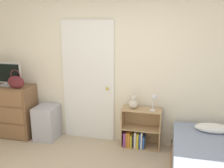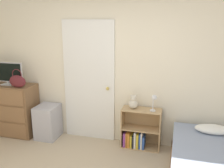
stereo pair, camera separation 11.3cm
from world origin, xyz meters
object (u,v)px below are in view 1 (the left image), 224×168
dresser (12,110)px  bookshelf (138,132)px  tv (5,74)px  teddy_bear (133,102)px  handbag (16,82)px  desk_lamp (154,99)px  storage_bin (47,122)px

dresser → bookshelf: (2.31, 0.09, -0.22)m
tv → teddy_bear: (2.26, 0.10, -0.38)m
dresser → tv: (-0.05, -0.01, 0.69)m
handbag → desk_lamp: handbag is taller
teddy_bear → bookshelf: bearing=0.7°
handbag → desk_lamp: size_ratio=1.19×
dresser → storage_bin: bearing=1.2°
tv → bookshelf: size_ratio=0.92×
desk_lamp → handbag: bearing=-175.5°
tv → teddy_bear: size_ratio=2.64×
storage_bin → desk_lamp: bearing=1.0°
storage_bin → teddy_bear: teddy_bear is taller
dresser → storage_bin: (0.68, 0.01, -0.17)m
tv → desk_lamp: bearing=1.3°
tv → storage_bin: tv is taller
teddy_bear → desk_lamp: (0.33, -0.04, 0.09)m
desk_lamp → teddy_bear: bearing=173.5°
storage_bin → desk_lamp: 1.95m
storage_bin → teddy_bear: 1.61m
tv → desk_lamp: (2.59, 0.06, -0.29)m
dresser → desk_lamp: 2.57m
tv → desk_lamp: tv is taller
storage_bin → desk_lamp: size_ratio=2.20×
handbag → teddy_bear: (1.97, 0.22, -0.28)m
storage_bin → dresser: bearing=-178.8°
teddy_bear → desk_lamp: 0.35m
handbag → dresser: bearing=151.0°
storage_bin → teddy_bear: bearing=2.7°
bookshelf → desk_lamp: desk_lamp is taller
teddy_bear → dresser: bearing=-177.8°
storage_bin → bookshelf: size_ratio=0.89×
teddy_bear → desk_lamp: size_ratio=0.86×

